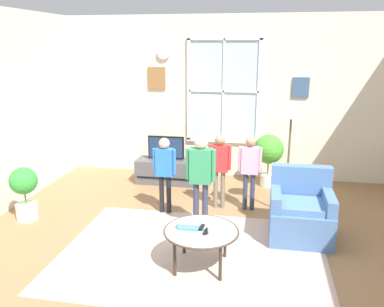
# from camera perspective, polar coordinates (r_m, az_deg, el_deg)

# --- Properties ---
(ground_plane) EXTENTS (6.50, 6.27, 0.02)m
(ground_plane) POSITION_cam_1_polar(r_m,az_deg,el_deg) (4.92, 0.89, -13.51)
(ground_plane) COLOR olive
(back_wall) EXTENTS (5.90, 0.17, 2.89)m
(back_wall) POSITION_cam_1_polar(r_m,az_deg,el_deg) (7.24, 4.81, 8.05)
(back_wall) COLOR beige
(back_wall) RESTS_ON ground_plane
(area_rug) EXTENTS (3.08, 2.24, 0.01)m
(area_rug) POSITION_cam_1_polar(r_m,az_deg,el_deg) (4.79, 0.09, -14.22)
(area_rug) COLOR tan
(area_rug) RESTS_ON ground_plane
(tv_stand) EXTENTS (1.05, 0.44, 0.42)m
(tv_stand) POSITION_cam_1_polar(r_m,az_deg,el_deg) (7.02, -3.70, -2.56)
(tv_stand) COLOR #4C4C51
(tv_stand) RESTS_ON ground_plane
(television) EXTENTS (0.64, 0.08, 0.42)m
(television) POSITION_cam_1_polar(r_m,az_deg,el_deg) (6.90, -3.77, 0.86)
(television) COLOR #4C4C4C
(television) RESTS_ON tv_stand
(armchair) EXTENTS (0.76, 0.74, 0.87)m
(armchair) POSITION_cam_1_polar(r_m,az_deg,el_deg) (5.22, 15.41, -8.23)
(armchair) COLOR #476B9E
(armchair) RESTS_ON ground_plane
(coffee_table) EXTENTS (0.83, 0.83, 0.44)m
(coffee_table) POSITION_cam_1_polar(r_m,az_deg,el_deg) (4.36, 1.33, -11.30)
(coffee_table) COLOR #99B2B7
(coffee_table) RESTS_ON ground_plane
(book_stack) EXTENTS (0.25, 0.19, 0.06)m
(book_stack) POSITION_cam_1_polar(r_m,az_deg,el_deg) (4.40, -0.39, -10.21)
(book_stack) COLOR #428ABF
(book_stack) RESTS_ON coffee_table
(cup) EXTENTS (0.08, 0.08, 0.11)m
(cup) POSITION_cam_1_polar(r_m,az_deg,el_deg) (4.26, 2.83, -10.83)
(cup) COLOR white
(cup) RESTS_ON coffee_table
(remote_near_books) EXTENTS (0.05, 0.14, 0.02)m
(remote_near_books) POSITION_cam_1_polar(r_m,az_deg,el_deg) (4.30, 2.05, -11.18)
(remote_near_books) COLOR black
(remote_near_books) RESTS_ON coffee_table
(remote_near_cup) EXTENTS (0.05, 0.14, 0.02)m
(remote_near_cup) POSITION_cam_1_polar(r_m,az_deg,el_deg) (4.39, 1.43, -10.62)
(remote_near_cup) COLOR black
(remote_near_cup) RESTS_ON coffee_table
(person_red_shirt) EXTENTS (0.34, 0.15, 1.13)m
(person_red_shirt) POSITION_cam_1_polar(r_m,az_deg,el_deg) (5.80, 4.02, -1.32)
(person_red_shirt) COLOR #726656
(person_red_shirt) RESTS_ON ground_plane
(person_blue_shirt) EXTENTS (0.34, 0.15, 1.12)m
(person_blue_shirt) POSITION_cam_1_polar(r_m,az_deg,el_deg) (5.62, -3.97, -1.90)
(person_blue_shirt) COLOR black
(person_blue_shirt) RESTS_ON ground_plane
(person_pink_shirt) EXTENTS (0.34, 0.15, 1.12)m
(person_pink_shirt) POSITION_cam_1_polar(r_m,az_deg,el_deg) (5.77, 8.35, -1.59)
(person_pink_shirt) COLOR #333851
(person_pink_shirt) RESTS_ON ground_plane
(person_green_shirt) EXTENTS (0.39, 0.18, 1.28)m
(person_green_shirt) POSITION_cam_1_polar(r_m,az_deg,el_deg) (5.07, 1.27, -2.60)
(person_green_shirt) COLOR #333851
(person_green_shirt) RESTS_ON ground_plane
(potted_plant_by_window) EXTENTS (0.50, 0.50, 0.91)m
(potted_plant_by_window) POSITION_cam_1_polar(r_m,az_deg,el_deg) (6.84, 11.03, 0.21)
(potted_plant_by_window) COLOR silver
(potted_plant_by_window) RESTS_ON ground_plane
(potted_plant_corner) EXTENTS (0.38, 0.38, 0.76)m
(potted_plant_corner) POSITION_cam_1_polar(r_m,az_deg,el_deg) (5.94, -23.05, -4.74)
(potted_plant_corner) COLOR silver
(potted_plant_corner) RESTS_ON ground_plane
(floor_lamp) EXTENTS (0.32, 0.32, 1.64)m
(floor_lamp) POSITION_cam_1_polar(r_m,az_deg,el_deg) (5.55, 14.10, 4.61)
(floor_lamp) COLOR black
(floor_lamp) RESTS_ON ground_plane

